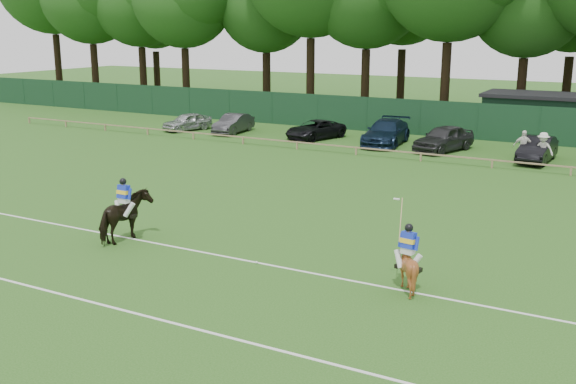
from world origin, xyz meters
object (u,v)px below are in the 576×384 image
Objects in this scene: suv_black at (315,130)px; spectator_left at (543,149)px; sedan_navy at (386,132)px; polo_ball at (256,262)px; horse_dark at (125,217)px; estate_black at (537,149)px; hatch_grey at (444,138)px; sedan_silver at (187,122)px; horse_chestnut at (407,267)px; sedan_grey at (233,124)px; utility_shed at (547,116)px; spectator_mid at (523,147)px.

spectator_left is at bearing 9.49° from suv_black.
polo_ball is at bearing -85.45° from sedan_navy.
polo_ball is (4.26, -23.34, -0.76)m from sedan_navy.
sedan_navy is at bearing 100.34° from polo_ball.
horse_dark is 23.72m from suv_black.
estate_black is at bearing 76.53° from polo_ball.
suv_black is at bearing 175.97° from sedan_navy.
polo_ball is (0.32, -22.82, -0.75)m from hatch_grey.
horse_dark reaches higher than sedan_silver.
sedan_silver is 25.02m from spectator_left.
estate_black is at bearing 18.18° from sedan_silver.
horse_dark is at bearing 11.49° from horse_chestnut.
horse_chestnut reaches higher than sedan_silver.
estate_black is (20.93, -0.63, 0.03)m from sedan_grey.
suv_black is at bearing 178.82° from estate_black.
sedan_navy is at bearing -92.68° from horse_dark.
horse_chestnut is 0.37× the size of sedan_silver.
sedan_navy is 11.68m from utility_shed.
estate_black is 1.03m from spectator_left.
spectator_mid is (8.87, -1.91, 0.12)m from sedan_navy.
sedan_silver is at bearing -159.25° from utility_shed.
suv_black is 14.64m from estate_black.
hatch_grey is 1.08× the size of estate_black.
estate_black is at bearing 124.23° from spectator_left.
suv_black is at bearing -177.85° from spectator_left.
horse_dark is at bearing -98.47° from sedan_navy.
spectator_left is at bearing 74.91° from polo_ball.
spectator_left reaches higher than polo_ball.
utility_shed is (23.75, 9.00, 0.89)m from sedan_silver.
horse_chestnut is 23.23m from hatch_grey.
utility_shed reaches higher than estate_black.
horse_dark is 23.69× the size of polo_ball.
estate_black is (0.26, 21.85, 0.00)m from horse_chestnut.
sedan_grey is 20.29m from spectator_mid.
polo_ball is (-5.70, -21.15, -0.88)m from spectator_left.
spectator_left reaches higher than sedan_grey.
sedan_silver is 15.09m from sedan_navy.
horse_chestnut is 0.33× the size of estate_black.
sedan_silver is 2.06× the size of spectator_left.
hatch_grey is 2.54× the size of spectator_left.
suv_black is 0.54× the size of utility_shed.
spectator_mid is at bearing -8.88° from sedan_grey.
suv_black is 14.03m from spectator_mid.
polo_ball is at bearing -60.72° from sedan_grey.
utility_shed reaches higher than spectator_mid.
horse_dark is 0.47× the size of suv_black.
sedan_navy is 0.66× the size of utility_shed.
spectator_mid reaches higher than horse_chestnut.
estate_black is (24.58, -0.02, 0.07)m from sedan_silver.
suv_black is 50.48× the size of polo_ball.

